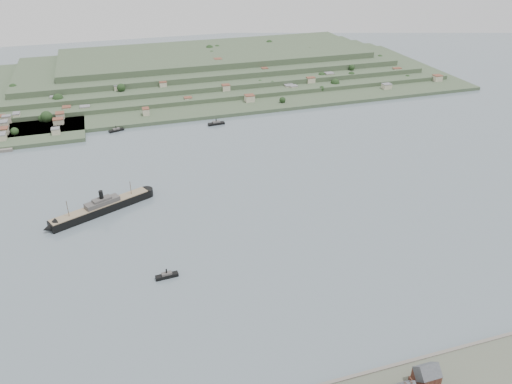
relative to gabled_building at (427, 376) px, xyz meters
name	(u,v)px	position (x,y,z in m)	size (l,w,h in m)	color
ground	(264,224)	(-27.50, 164.00, -8.19)	(1400.00, 1400.00, 0.00)	slate
gabled_building	(427,376)	(0.00, 0.00, 0.00)	(10.40, 10.18, 14.09)	#421E17
far_peninsula	(195,71)	(0.41, 557.10, 3.69)	(760.00, 309.00, 30.00)	#33472F
steamship	(98,209)	(-144.75, 217.91, -4.14)	(85.76, 45.59, 21.90)	black
tugboat	(167,275)	(-106.47, 123.08, -6.60)	(14.73, 4.92, 6.52)	black
ferry_west	(116,130)	(-120.52, 388.97, -6.73)	(16.67, 9.01, 6.02)	black
ferry_east	(216,123)	(-13.40, 375.71, -6.51)	(18.83, 6.45, 6.94)	black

